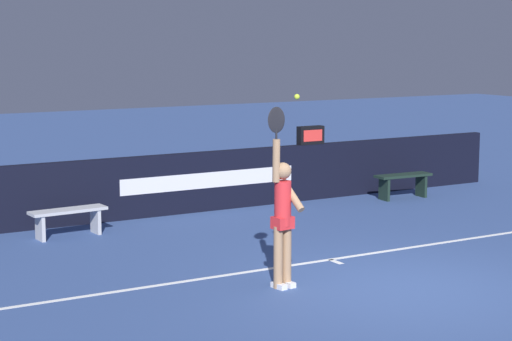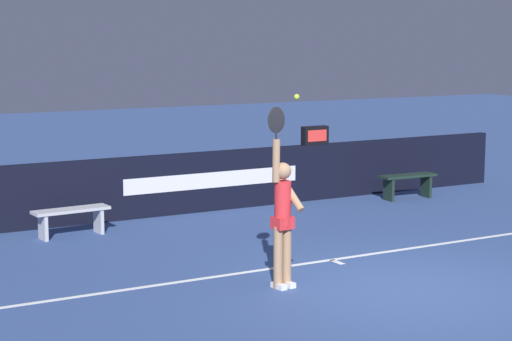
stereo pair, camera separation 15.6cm
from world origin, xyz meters
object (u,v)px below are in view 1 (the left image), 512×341
(courtside_bench_far, at_px, (68,216))
(tennis_ball, at_px, (297,97))
(courtside_bench_near, at_px, (403,181))
(speed_display, at_px, (311,135))
(tennis_player, at_px, (283,213))

(courtside_bench_far, bearing_deg, tennis_ball, -71.71)
(courtside_bench_far, bearing_deg, courtside_bench_near, 0.10)
(tennis_ball, relative_size, courtside_bench_near, 0.06)
(speed_display, height_order, tennis_player, tennis_player)
(tennis_ball, distance_m, courtside_bench_near, 7.56)
(speed_display, xyz_separation_m, tennis_ball, (-3.86, -5.49, 1.22))
(speed_display, height_order, tennis_ball, tennis_ball)
(speed_display, distance_m, courtside_bench_far, 5.54)
(tennis_player, distance_m, tennis_ball, 1.57)
(tennis_player, height_order, courtside_bench_near, tennis_player)
(speed_display, relative_size, courtside_bench_near, 0.46)
(courtside_bench_near, bearing_deg, speed_display, 153.26)
(courtside_bench_near, bearing_deg, tennis_ball, -140.30)
(speed_display, distance_m, tennis_player, 6.54)
(courtside_bench_near, xyz_separation_m, courtside_bench_far, (-7.10, -0.01, -0.02))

